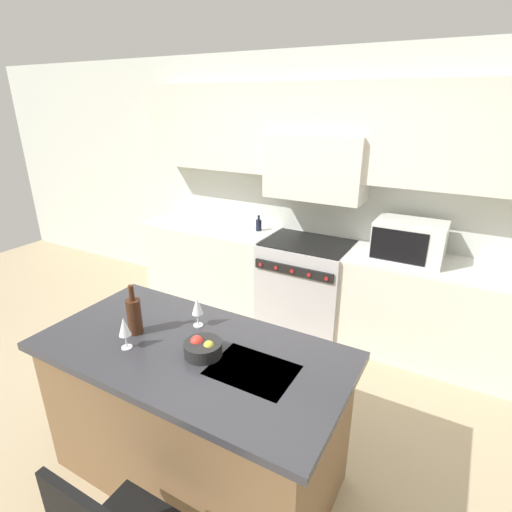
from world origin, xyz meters
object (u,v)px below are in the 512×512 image
object	(u,v)px
range_stove	(306,284)
microwave	(409,241)
wine_glass_near	(124,327)
oil_bottle_on_counter	(259,225)
fruit_bowl	(203,348)
wine_bottle	(134,315)
wine_glass_far	(197,307)

from	to	relation	value
range_stove	microwave	xyz separation A→B (m)	(0.93, 0.02, 0.64)
wine_glass_near	oil_bottle_on_counter	xyz separation A→B (m)	(-0.42, 2.28, -0.08)
fruit_bowl	wine_bottle	bearing A→B (deg)	-178.07
wine_bottle	wine_glass_near	bearing A→B (deg)	-63.86
wine_glass_near	oil_bottle_on_counter	size ratio (longest dim) A/B	1.15
range_stove	oil_bottle_on_counter	size ratio (longest dim) A/B	5.48
wine_bottle	wine_glass_far	size ratio (longest dim) A/B	1.60
range_stove	wine_bottle	distance (m)	2.15
microwave	wine_glass_far	world-z (taller)	microwave
wine_glass_near	oil_bottle_on_counter	world-z (taller)	wine_glass_near
range_stove	fruit_bowl	size ratio (longest dim) A/B	4.42
wine_glass_far	fruit_bowl	xyz separation A→B (m)	(0.21, -0.23, -0.09)
range_stove	oil_bottle_on_counter	distance (m)	0.81
wine_glass_far	oil_bottle_on_counter	distance (m)	2.00
wine_glass_far	fruit_bowl	bearing A→B (deg)	-48.07
wine_glass_near	wine_glass_far	size ratio (longest dim) A/B	1.00
range_stove	fruit_bowl	distance (m)	2.11
microwave	wine_glass_far	size ratio (longest dim) A/B	3.01
wine_glass_far	oil_bottle_on_counter	bearing A→B (deg)	108.19
wine_glass_near	range_stove	bearing A→B (deg)	85.03
oil_bottle_on_counter	wine_glass_near	bearing A→B (deg)	-79.70
range_stove	fruit_bowl	xyz separation A→B (m)	(0.22, -2.04, 0.52)
fruit_bowl	microwave	bearing A→B (deg)	70.89
wine_bottle	oil_bottle_on_counter	xyz separation A→B (m)	(-0.34, 2.14, -0.06)
wine_glass_far	fruit_bowl	distance (m)	0.32
wine_glass_near	wine_glass_far	xyz separation A→B (m)	(0.21, 0.39, 0.00)
wine_bottle	oil_bottle_on_counter	distance (m)	2.17
fruit_bowl	oil_bottle_on_counter	world-z (taller)	oil_bottle_on_counter
wine_glass_far	microwave	bearing A→B (deg)	63.32
wine_bottle	wine_glass_near	xyz separation A→B (m)	(0.07, -0.14, 0.01)
range_stove	fruit_bowl	bearing A→B (deg)	-83.76
microwave	wine_glass_near	world-z (taller)	microwave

